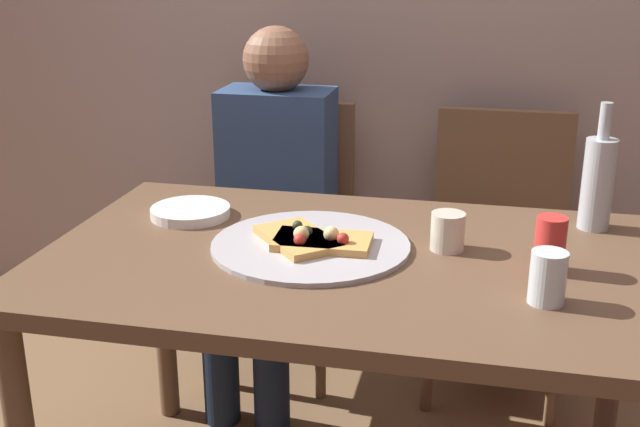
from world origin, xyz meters
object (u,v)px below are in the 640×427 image
object	(u,v)px
tumbler_far	(448,231)
chair_left	(284,219)
pizza_slice_last	(298,238)
wine_bottle	(598,181)
tumbler_near	(548,278)
dining_table	(354,289)
guest_in_sweater	(271,196)
pizza_tray	(311,245)
chair_right	(498,235)
plate_stack	(190,212)
soda_can	(550,244)
pizza_slice_extra	(324,241)

from	to	relation	value
tumbler_far	chair_left	xyz separation A→B (m)	(-0.59, 0.75, -0.27)
pizza_slice_last	chair_left	size ratio (longest dim) A/B	0.28
wine_bottle	tumbler_near	xyz separation A→B (m)	(-0.14, -0.47, -0.07)
dining_table	tumbler_near	size ratio (longest dim) A/B	13.30
chair_left	guest_in_sweater	xyz separation A→B (m)	(-0.00, -0.15, 0.13)
pizza_tray	tumbler_far	bearing A→B (deg)	10.59
chair_right	plate_stack	bearing A→B (deg)	39.94
plate_stack	chair_right	size ratio (longest dim) A/B	0.23
soda_can	chair_left	world-z (taller)	chair_left
pizza_tray	wine_bottle	size ratio (longest dim) A/B	1.47
wine_bottle	guest_in_sweater	world-z (taller)	guest_in_sweater
soda_can	pizza_tray	bearing A→B (deg)	177.98
chair_left	pizza_tray	bearing A→B (deg)	109.46
tumbler_near	chair_right	size ratio (longest dim) A/B	0.12
pizza_tray	guest_in_sweater	world-z (taller)	guest_in_sweater
pizza_slice_last	plate_stack	world-z (taller)	pizza_slice_last
pizza_slice_extra	plate_stack	bearing A→B (deg)	157.93
tumbler_far	guest_in_sweater	distance (m)	0.86
tumbler_near	chair_right	bearing A→B (deg)	94.45
pizza_slice_extra	chair_left	xyz separation A→B (m)	(-0.32, 0.82, -0.25)
pizza_tray	chair_right	world-z (taller)	chair_right
tumbler_far	tumbler_near	bearing A→B (deg)	-49.66
plate_stack	dining_table	bearing A→B (deg)	-20.24
tumbler_near	wine_bottle	bearing A→B (deg)	73.83
wine_bottle	guest_in_sweater	bearing A→B (deg)	158.09
plate_stack	chair_left	distance (m)	0.71
tumbler_near	tumbler_far	size ratio (longest dim) A/B	1.21
pizza_tray	tumbler_far	world-z (taller)	tumbler_far
dining_table	wine_bottle	bearing A→B (deg)	29.10
chair_left	wine_bottle	bearing A→B (deg)	150.59
dining_table	chair_left	distance (m)	0.93
guest_in_sweater	dining_table	bearing A→B (deg)	119.99
pizza_slice_last	pizza_slice_extra	world-z (taller)	same
pizza_tray	chair_left	size ratio (longest dim) A/B	0.51
tumbler_near	soda_can	xyz separation A→B (m)	(0.01, 0.17, 0.01)
dining_table	wine_bottle	distance (m)	0.66
dining_table	plate_stack	world-z (taller)	plate_stack
wine_bottle	tumbler_far	size ratio (longest dim) A/B	3.57
wine_bottle	pizza_slice_extra	bearing A→B (deg)	-154.87
tumbler_far	chair_right	world-z (taller)	chair_right
pizza_slice_last	chair_right	world-z (taller)	chair_right
pizza_slice_extra	wine_bottle	world-z (taller)	wine_bottle
dining_table	plate_stack	distance (m)	0.50
soda_can	plate_stack	world-z (taller)	soda_can
tumbler_far	soda_can	distance (m)	0.23
dining_table	tumbler_near	distance (m)	0.46
dining_table	soda_can	xyz separation A→B (m)	(0.42, 0.00, 0.14)
dining_table	plate_stack	bearing A→B (deg)	159.76
pizza_slice_extra	guest_in_sweater	size ratio (longest dim) A/B	0.19
pizza_slice_last	pizza_slice_extra	size ratio (longest dim) A/B	1.12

